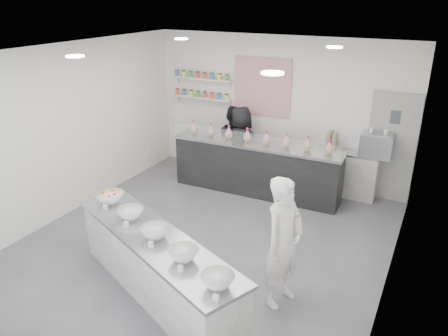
% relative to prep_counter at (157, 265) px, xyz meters
% --- Properties ---
extents(floor, '(6.00, 6.00, 0.00)m').
position_rel_prep_counter_xyz_m(floor, '(-0.06, 1.44, -0.42)').
color(floor, '#515156').
rests_on(floor, ground).
extents(ceiling, '(6.00, 6.00, 0.00)m').
position_rel_prep_counter_xyz_m(ceiling, '(-0.06, 1.44, 2.58)').
color(ceiling, white).
rests_on(ceiling, floor).
extents(back_wall, '(5.50, 0.00, 5.50)m').
position_rel_prep_counter_xyz_m(back_wall, '(-0.06, 4.44, 1.08)').
color(back_wall, white).
rests_on(back_wall, floor).
extents(left_wall, '(0.00, 6.00, 6.00)m').
position_rel_prep_counter_xyz_m(left_wall, '(-2.81, 1.44, 1.08)').
color(left_wall, white).
rests_on(left_wall, floor).
extents(right_wall, '(0.00, 6.00, 6.00)m').
position_rel_prep_counter_xyz_m(right_wall, '(2.69, 1.44, 1.08)').
color(right_wall, white).
rests_on(right_wall, floor).
extents(back_door, '(0.88, 0.04, 2.10)m').
position_rel_prep_counter_xyz_m(back_door, '(2.24, 4.41, 0.63)').
color(back_door, gray).
rests_on(back_door, floor).
extents(pattern_panel, '(1.25, 0.03, 1.20)m').
position_rel_prep_counter_xyz_m(pattern_panel, '(-0.41, 4.42, 1.53)').
color(pattern_panel, '#BF3650').
rests_on(pattern_panel, back_wall).
extents(jar_shelf_lower, '(1.45, 0.22, 0.04)m').
position_rel_prep_counter_xyz_m(jar_shelf_lower, '(-1.81, 4.34, 1.18)').
color(jar_shelf_lower, silver).
rests_on(jar_shelf_lower, back_wall).
extents(jar_shelf_upper, '(1.45, 0.22, 0.04)m').
position_rel_prep_counter_xyz_m(jar_shelf_upper, '(-1.81, 4.34, 1.60)').
color(jar_shelf_upper, silver).
rests_on(jar_shelf_upper, back_wall).
extents(preserve_jars, '(1.45, 0.10, 0.56)m').
position_rel_prep_counter_xyz_m(preserve_jars, '(-1.81, 4.32, 1.46)').
color(preserve_jars, '#FE5324').
rests_on(preserve_jars, jar_shelf_lower).
extents(downlight_0, '(0.24, 0.24, 0.02)m').
position_rel_prep_counter_xyz_m(downlight_0, '(-1.46, 0.44, 2.56)').
color(downlight_0, white).
rests_on(downlight_0, ceiling).
extents(downlight_1, '(0.24, 0.24, 0.02)m').
position_rel_prep_counter_xyz_m(downlight_1, '(1.34, 0.44, 2.56)').
color(downlight_1, white).
rests_on(downlight_1, ceiling).
extents(downlight_2, '(0.24, 0.24, 0.02)m').
position_rel_prep_counter_xyz_m(downlight_2, '(-1.46, 3.04, 2.56)').
color(downlight_2, white).
rests_on(downlight_2, ceiling).
extents(downlight_3, '(0.24, 0.24, 0.02)m').
position_rel_prep_counter_xyz_m(downlight_3, '(1.34, 3.04, 2.56)').
color(downlight_3, white).
rests_on(downlight_3, ceiling).
extents(prep_counter, '(3.13, 1.89, 0.85)m').
position_rel_prep_counter_xyz_m(prep_counter, '(0.00, 0.00, 0.00)').
color(prep_counter, '#9C9B98').
rests_on(prep_counter, floor).
extents(back_bar, '(3.40, 0.70, 1.05)m').
position_rel_prep_counter_xyz_m(back_bar, '(-0.11, 3.50, 0.10)').
color(back_bar, black).
rests_on(back_bar, floor).
extents(sneeze_guard, '(3.34, 0.09, 0.29)m').
position_rel_prep_counter_xyz_m(sneeze_guard, '(-0.10, 3.21, 0.77)').
color(sneeze_guard, white).
rests_on(sneeze_guard, back_bar).
extents(espresso_ledge, '(1.22, 0.39, 0.91)m').
position_rel_prep_counter_xyz_m(espresso_ledge, '(1.49, 4.22, 0.03)').
color(espresso_ledge, '#9C9B98').
rests_on(espresso_ledge, floor).
extents(espresso_machine, '(0.58, 0.40, 0.44)m').
position_rel_prep_counter_xyz_m(espresso_machine, '(2.01, 4.22, 0.70)').
color(espresso_machine, '#93969E').
rests_on(espresso_machine, espresso_ledge).
extents(cup_stacks, '(0.25, 0.24, 0.34)m').
position_rel_prep_counter_xyz_m(cup_stacks, '(1.17, 4.22, 0.65)').
color(cup_stacks, gray).
rests_on(cup_stacks, espresso_ledge).
extents(prep_bowls, '(2.91, 1.62, 0.15)m').
position_rel_prep_counter_xyz_m(prep_bowls, '(0.00, 0.00, 0.50)').
color(prep_bowls, white).
rests_on(prep_bowls, prep_counter).
extents(label_cards, '(2.66, 0.04, 0.07)m').
position_rel_prep_counter_xyz_m(label_cards, '(0.20, -0.46, 0.46)').
color(label_cards, white).
rests_on(label_cards, prep_counter).
extents(cookie_bags, '(2.96, 0.23, 0.28)m').
position_rel_prep_counter_xyz_m(cookie_bags, '(-0.11, 3.50, 0.77)').
color(cookie_bags, '#CE778B').
rests_on(cookie_bags, back_bar).
extents(woman_prep, '(0.58, 0.73, 1.75)m').
position_rel_prep_counter_xyz_m(woman_prep, '(1.52, 0.60, 0.45)').
color(woman_prep, white).
rests_on(woman_prep, floor).
extents(staff_left, '(0.80, 0.64, 1.58)m').
position_rel_prep_counter_xyz_m(staff_left, '(-0.89, 4.04, 0.37)').
color(staff_left, black).
rests_on(staff_left, floor).
extents(staff_right, '(0.92, 0.77, 1.60)m').
position_rel_prep_counter_xyz_m(staff_right, '(-0.67, 3.98, 0.38)').
color(staff_right, black).
rests_on(staff_right, floor).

